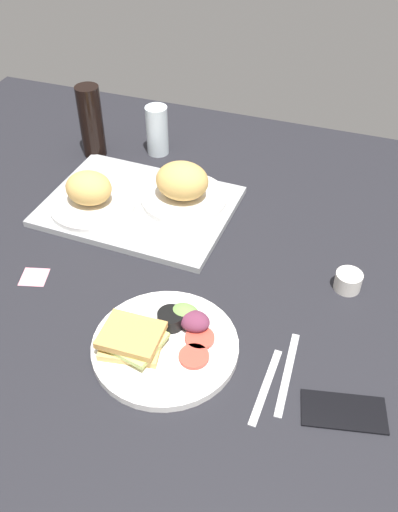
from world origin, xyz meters
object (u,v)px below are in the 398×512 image
Objects in this scene: bread_plate_far at (183,186)px; fork at (266,386)px; bread_plate_near at (90,195)px; plate_with_salad at (163,340)px; knife at (287,373)px; cell_phone at (344,411)px; drinking_glass at (157,130)px; sticky_note at (34,277)px; soda_bottle at (91,122)px; espresso_cup at (348,281)px; serving_tray at (139,206)px.

bread_plate_far reaches higher than fork.
plate_with_salad is (32.27, -33.63, -3.23)cm from bread_plate_near.
bread_plate_near is at bearing 57.72° from knife.
bread_plate_near is at bearing 57.94° from fork.
cell_phone is at bearing -90.52° from fork.
drinking_glass is 81.73cm from knife.
bread_plate_near is 1.50× the size of drinking_glass.
sticky_note is (-5.65, -56.34, -6.86)cm from drinking_glass.
soda_bottle reaches higher than sticky_note.
espresso_cup is 66.75cm from sticky_note.
serving_tray is at bearing -153.60° from bread_plate_far.
bread_plate_near reaches higher than knife.
sticky_note is (-33.34, 8.47, -1.68)cm from plate_with_salad.
cell_phone is at bearing -5.09° from plate_with_salad.
plate_with_salad is (21.90, -38.44, 0.94)cm from serving_tray.
espresso_cup is at bearing -22.40° from soda_bottle.
cell_phone is at bearing -82.86° from espresso_cup.
espresso_cup is (74.81, -30.83, -8.00)cm from soda_bottle.
soda_bottle is at bearing 127.18° from plate_with_salad.
bread_plate_far is 3.80× the size of espresso_cup.
espresso_cup reaches higher than sticky_note.
bread_plate_far is 3.80× the size of sticky_note.
serving_tray is 2.25× the size of soda_bottle.
sticky_note is (-63.98, -18.93, -1.94)cm from espresso_cup.
cell_phone reaches higher than fork.
serving_tray reaches higher than sticky_note.
knife is at bearing 144.57° from cell_phone.
drinking_glass is (-27.69, 64.81, 5.18)cm from plate_with_salad.
plate_with_salad is at bearing 85.52° from fork.
cell_phone is (78.62, -61.30, -9.60)cm from soda_bottle.
bread_plate_near reaches higher than cell_phone.
bread_plate_near is at bearing 139.09° from cell_phone.
bread_plate_near is at bearing 174.34° from espresso_cup.
knife is at bearing -49.39° from bread_plate_far.
drinking_glass is 69.47cm from espresso_cup.
serving_tray is 44.25cm from plate_with_salad.
sticky_note is (-67.80, 11.54, -0.34)cm from cell_phone.
drinking_glass reaches higher than bread_plate_far.
plate_with_salad is (12.10, -43.30, -4.01)cm from bread_plate_far.
sticky_note is (-54.01, 10.89, -0.19)cm from fork.
knife is (-6.98, -25.81, -1.75)cm from espresso_cup.
knife reaches higher than sticky_note.
serving_tray is 53.70cm from espresso_cup.
sticky_note is (10.82, -49.76, -9.94)cm from soda_bottle.
bread_plate_near is at bearing 133.81° from plate_with_salad.
bread_plate_near is at bearing -98.36° from drinking_glass.
drinking_glass reaches higher than knife.
espresso_cup is at bearing -17.59° from knife.
serving_tray is 27.69cm from drinking_glass.
plate_with_salad reaches higher than cell_phone.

